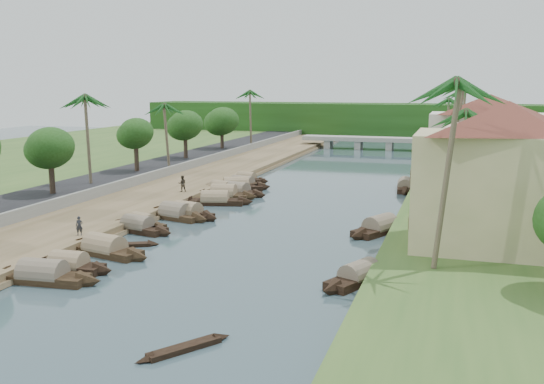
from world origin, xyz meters
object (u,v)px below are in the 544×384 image
(sampan_0, at_px, (43,276))
(sampan_1, at_px, (69,266))
(bridge, at_px, (374,141))
(person_near, at_px, (79,226))
(building_near, at_px, (504,174))

(sampan_0, xyz_separation_m, sampan_1, (0.24, 2.39, -0.00))
(bridge, bearing_deg, person_near, -98.88)
(sampan_0, distance_m, person_near, 9.19)
(sampan_0, relative_size, person_near, 5.61)
(bridge, height_order, sampan_1, bridge)
(sampan_1, xyz_separation_m, person_near, (-3.39, 6.17, 1.14))
(sampan_1, height_order, person_near, person_near)
(building_near, bearing_deg, bridge, 104.39)
(sampan_0, xyz_separation_m, person_near, (-3.15, 8.56, 1.14))
(bridge, distance_m, building_near, 76.54)
(person_near, bearing_deg, building_near, -14.90)
(building_near, xyz_separation_m, sampan_0, (-28.09, -12.98, -5.97))
(building_near, distance_m, person_near, 31.92)
(bridge, height_order, person_near, bridge)
(building_near, xyz_separation_m, person_near, (-31.24, -4.42, -4.83))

